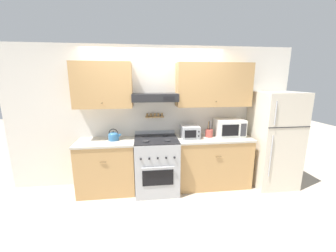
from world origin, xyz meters
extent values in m
plane|color=#B2A38E|center=(0.00, 0.00, 0.00)|extent=(16.00, 16.00, 0.00)
cube|color=silver|center=(0.00, 0.64, 1.27)|extent=(5.20, 0.08, 2.55)
cube|color=tan|center=(-0.87, 0.44, 1.87)|extent=(0.97, 0.33, 0.76)
sphere|color=brown|center=(-0.87, 0.26, 1.59)|extent=(0.02, 0.02, 0.02)
cube|color=tan|center=(1.05, 0.44, 1.87)|extent=(1.33, 0.33, 0.76)
sphere|color=brown|center=(1.05, 0.26, 1.59)|extent=(0.02, 0.02, 0.02)
cube|color=#232326|center=(0.00, 0.42, 1.66)|extent=(0.79, 0.37, 0.13)
cube|color=black|center=(0.22, 0.23, 1.66)|extent=(0.19, 0.01, 0.06)
cube|color=tan|center=(0.00, 0.56, 1.28)|extent=(0.34, 0.07, 0.02)
cylinder|color=olive|center=(-0.14, 0.56, 1.32)|extent=(0.03, 0.03, 0.06)
cylinder|color=olive|center=(-0.07, 0.56, 1.32)|extent=(0.03, 0.03, 0.06)
cylinder|color=olive|center=(0.00, 0.56, 1.32)|extent=(0.03, 0.03, 0.06)
cylinder|color=olive|center=(0.07, 0.56, 1.32)|extent=(0.03, 0.03, 0.06)
cylinder|color=olive|center=(0.14, 0.56, 1.32)|extent=(0.03, 0.03, 0.06)
cube|color=tan|center=(-0.87, 0.31, 0.45)|extent=(0.97, 0.58, 0.90)
cube|color=#B7B2A3|center=(-0.87, 0.31, 0.91)|extent=(0.99, 0.61, 0.03)
cylinder|color=brown|center=(-0.87, 0.01, 0.67)|extent=(0.10, 0.01, 0.01)
cube|color=tan|center=(1.05, 0.31, 0.45)|extent=(1.33, 0.58, 0.90)
cube|color=#B7B2A3|center=(1.05, 0.31, 0.91)|extent=(1.36, 0.61, 0.03)
cylinder|color=brown|center=(1.05, 0.01, 0.67)|extent=(0.10, 0.01, 0.01)
cube|color=#ADAFB5|center=(0.00, 0.25, 0.48)|extent=(0.74, 0.70, 0.95)
cube|color=black|center=(0.00, -0.11, 0.40)|extent=(0.51, 0.01, 0.27)
cylinder|color=#ADAFB5|center=(0.00, -0.13, 0.59)|extent=(0.52, 0.02, 0.02)
cube|color=black|center=(0.00, 0.25, 0.96)|extent=(0.74, 0.70, 0.01)
cylinder|color=#232326|center=(-0.18, 0.08, 0.97)|extent=(0.11, 0.11, 0.02)
cylinder|color=#232326|center=(0.18, 0.08, 0.97)|extent=(0.11, 0.11, 0.02)
cylinder|color=#232326|center=(-0.18, 0.41, 0.97)|extent=(0.11, 0.11, 0.02)
cylinder|color=#232326|center=(0.18, 0.41, 0.97)|extent=(0.11, 0.11, 0.02)
cylinder|color=black|center=(-0.27, -0.12, 0.74)|extent=(0.03, 0.02, 0.03)
cylinder|color=black|center=(-0.13, -0.12, 0.74)|extent=(0.03, 0.02, 0.03)
cylinder|color=black|center=(0.00, -0.12, 0.74)|extent=(0.03, 0.02, 0.03)
cylinder|color=black|center=(0.13, -0.12, 0.74)|extent=(0.03, 0.02, 0.03)
cylinder|color=black|center=(0.27, -0.12, 0.74)|extent=(0.03, 0.02, 0.03)
cube|color=#ADAFB5|center=(0.00, 0.57, 0.99)|extent=(0.74, 0.04, 0.06)
cube|color=beige|center=(2.19, 0.23, 0.87)|extent=(0.75, 0.73, 1.75)
cube|color=black|center=(2.19, -0.14, 1.19)|extent=(0.75, 0.01, 0.01)
cylinder|color=#ADAFB5|center=(1.90, -0.15, 1.43)|extent=(0.02, 0.02, 0.38)
cylinder|color=#ADAFB5|center=(1.90, -0.15, 0.70)|extent=(0.02, 0.02, 0.73)
cylinder|color=teal|center=(-0.73, 0.36, 0.98)|extent=(0.18, 0.18, 0.11)
ellipsoid|color=teal|center=(-0.73, 0.36, 1.04)|extent=(0.16, 0.16, 0.06)
sphere|color=black|center=(-0.73, 0.36, 1.08)|extent=(0.02, 0.02, 0.02)
cylinder|color=teal|center=(-0.65, 0.36, 1.00)|extent=(0.11, 0.04, 0.09)
torus|color=black|center=(-0.73, 0.36, 1.06)|extent=(0.16, 0.01, 0.16)
cube|color=white|center=(1.37, 0.38, 1.09)|extent=(0.50, 0.39, 0.32)
cube|color=black|center=(1.31, 0.18, 1.09)|extent=(0.30, 0.01, 0.20)
cube|color=#38383D|center=(1.55, 0.18, 1.09)|extent=(0.10, 0.01, 0.23)
cylinder|color=#B24C42|center=(0.98, 0.36, 1.00)|extent=(0.13, 0.13, 0.14)
cylinder|color=olive|center=(0.96, 0.35, 1.14)|extent=(0.01, 0.05, 0.16)
cylinder|color=#28282B|center=(0.99, 0.36, 1.14)|extent=(0.01, 0.04, 0.16)
cylinder|color=#B2B2B7|center=(1.01, 0.37, 1.14)|extent=(0.01, 0.03, 0.16)
cube|color=#ADAFB5|center=(0.62, 0.36, 1.04)|extent=(0.32, 0.31, 0.22)
cube|color=black|center=(0.59, 0.19, 1.04)|extent=(0.20, 0.01, 0.13)
cylinder|color=black|center=(0.74, 0.19, 1.08)|extent=(0.03, 0.01, 0.03)
cylinder|color=black|center=(0.74, 0.19, 1.00)|extent=(0.03, 0.01, 0.03)
camera|label=1|loc=(-0.22, -3.17, 1.96)|focal=22.00mm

